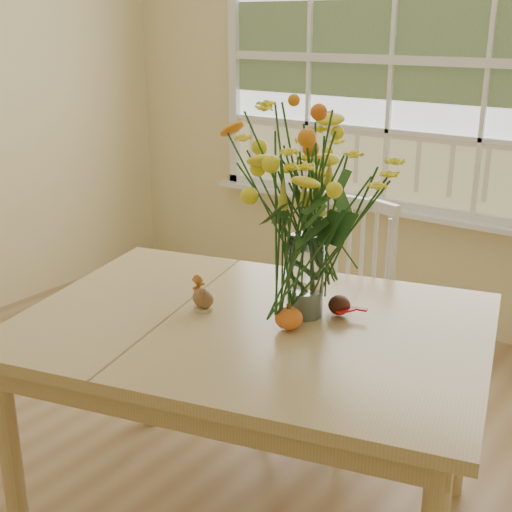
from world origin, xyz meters
The scene contains 9 objects.
floor centered at (0.00, 0.00, -0.01)m, with size 4.00×4.50×0.01m, color #99714A.
wall_back centered at (0.00, 2.25, 1.35)m, with size 4.00×0.02×2.70m, color beige.
window centered at (0.00, 2.21, 1.53)m, with size 2.42×0.12×1.74m.
dining_table centered at (0.52, 0.19, 0.72)m, with size 1.75×1.45×0.81m.
windsor_chair centered at (0.38, 0.99, 0.57)m, with size 0.48×0.46×1.01m.
flower_vase centered at (0.64, 0.33, 1.23)m, with size 0.57×0.57×0.68m.
pumpkin centered at (0.66, 0.20, 0.85)m, with size 0.09×0.09×0.07m, color #E9581B.
turkey_figurine centered at (0.34, 0.16, 0.86)m, with size 0.09×0.08×0.11m.
dark_gourd centered at (0.73, 0.40, 0.85)m, with size 0.13×0.11×0.07m.
Camera 1 is at (1.76, -1.47, 1.75)m, focal length 48.00 mm.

